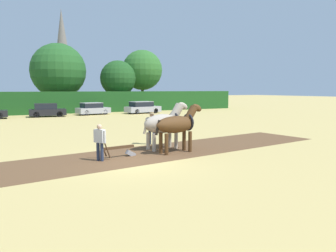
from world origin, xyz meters
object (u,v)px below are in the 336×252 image
Objects in this scene: tree_center_right at (142,70)px; church_spire at (63,54)px; plow at (121,150)px; tree_center at (118,78)px; parked_car_right at (142,108)px; farmer_at_plow at (100,140)px; parked_car_center_right at (93,109)px; parked_car_center at (47,110)px; draft_horse_lead_left at (178,124)px; draft_horse_lead_right at (164,123)px; tree_center_left at (58,71)px; farmer_beside_team at (152,125)px.

church_spire is (-5.57, 32.00, 5.12)m from tree_center_right.
church_spire is 12.04× the size of plow.
parked_car_right is at bearing -86.20° from tree_center.
farmer_at_plow reaches higher than parked_car_right.
parked_car_center is at bearing 176.26° from parked_car_center_right.
draft_horse_lead_left reaches higher than parked_car_center.
draft_horse_lead_right is (-0.14, 1.12, -0.03)m from draft_horse_lead_left.
draft_horse_lead_right is (-7.21, -63.50, -9.69)m from church_spire.
tree_center_left reaches higher than parked_car_right.
tree_center_right is (4.20, 0.90, 1.33)m from tree_center.
parked_car_right is at bearing 29.49° from farmer_at_plow.
parked_car_center_right is at bearing 164.14° from parked_car_right.
parked_car_center is at bearing -151.76° from tree_center_right.
draft_horse_lead_right is 1.50m from farmer_beside_team.
church_spire is 4.47× the size of parked_car_right.
parked_car_center is at bearing -103.31° from church_spire.
tree_center_left is at bearing 96.44° from parked_car_center_right.
plow is at bearing -109.58° from tree_center.
draft_horse_lead_right reaches higher than parked_car_center_right.
church_spire is at bearing 76.76° from draft_horse_lead_left.
farmer_beside_team is (-8.57, -29.12, -3.49)m from tree_center.
draft_horse_lead_left is at bearing -119.13° from parked_car_right.
tree_center is 1.76× the size of parked_car_center_right.
farmer_beside_team is 0.38× the size of parked_car_right.
tree_center_left is at bearing 82.17° from draft_horse_lead_left.
parked_car_center is at bearing -146.50° from tree_center.
draft_horse_lead_left reaches higher than farmer_beside_team.
tree_center_right reaches higher than farmer_at_plow.
church_spire reaches higher than parked_car_center_right.
draft_horse_lead_right is (-0.62, -32.16, -4.19)m from tree_center_left.
parked_car_right is at bearing 57.10° from plow.
parked_car_center is (1.41, 24.62, -0.19)m from farmer_at_plow.
parked_car_center_right is 0.86× the size of parked_car_right.
tree_center_right is 3.21× the size of draft_horse_lead_right.
tree_center is at bearing 36.02° from farmer_at_plow.
draft_horse_lead_right is at bearing -106.32° from parked_car_center_right.
tree_center_left is 33.55m from draft_horse_lead_left.
parked_car_right is at bearing -46.76° from tree_center_left.
parked_car_center is (-2.90, -8.75, -4.80)m from tree_center_left.
draft_horse_lead_left is at bearing -138.63° from farmer_beside_team.
church_spire reaches higher than tree_center_left.
draft_horse_lead_right is 23.53m from parked_car_center.
tree_center is 2.53× the size of draft_horse_lead_left.
tree_center is 13.57m from parked_car_center.
tree_center_right is at bearing 61.83° from draft_horse_lead_left.
farmer_beside_team is (-0.61, -30.69, -4.45)m from tree_center_left.
church_spire is 41.12m from parked_car_center_right.
draft_horse_lead_left is at bearing -96.25° from church_spire.
parked_car_center_right is (5.22, 0.51, -0.01)m from parked_car_center.
church_spire is (-1.37, 32.90, 6.45)m from tree_center.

